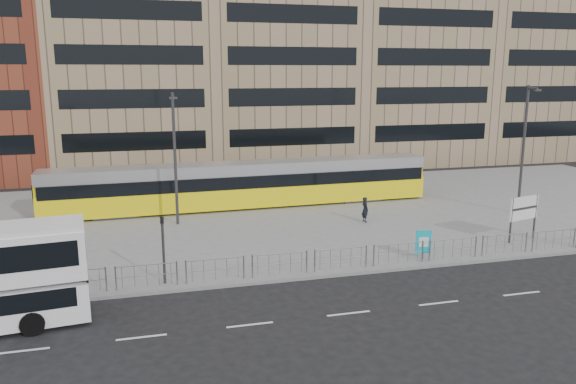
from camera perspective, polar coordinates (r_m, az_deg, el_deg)
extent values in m
plane|color=black|center=(27.11, 7.12, -8.33)|extent=(120.00, 120.00, 0.00)
cube|color=slate|center=(37.97, 0.38, -2.14)|extent=(64.00, 24.00, 0.15)
cube|color=gray|center=(27.12, 7.08, -8.14)|extent=(64.00, 0.25, 0.17)
cube|color=#987D62|center=(57.53, -15.59, 13.26)|extent=(14.00, 16.00, 22.00)
cube|color=#987D62|center=(59.16, -1.52, 14.61)|extent=(14.00, 16.00, 24.00)
cube|color=#987D62|center=(63.82, 11.14, 12.86)|extent=(14.00, 16.00, 21.00)
cube|color=#987D62|center=(71.04, 21.66, 12.96)|extent=(14.00, 16.00, 23.00)
cylinder|color=gray|center=(27.93, 10.63, -5.23)|extent=(32.00, 0.05, 0.05)
cylinder|color=gray|center=(28.08, 10.59, -6.20)|extent=(32.00, 0.04, 0.04)
cylinder|color=gray|center=(25.91, -23.80, -8.64)|extent=(0.07, 0.07, 1.10)
cube|color=white|center=(24.14, 12.97, -11.17)|extent=(62.00, 0.12, 0.01)
cylinder|color=black|center=(22.94, -24.54, -12.10)|extent=(0.90, 0.36, 0.88)
cylinder|color=black|center=(25.02, -24.27, -10.06)|extent=(0.90, 0.36, 0.88)
cube|color=yellow|center=(39.31, -4.54, -0.21)|extent=(26.75, 3.22, 1.53)
cube|color=black|center=(39.10, -4.56, 1.29)|extent=(26.37, 3.25, 0.86)
cube|color=#B7B7BC|center=(38.96, -4.58, 2.46)|extent=(26.74, 3.01, 0.76)
cube|color=yellow|center=(43.56, 12.13, 1.59)|extent=(1.20, 2.18, 2.48)
cube|color=yellow|center=(38.73, -23.38, -0.44)|extent=(1.20, 2.18, 2.48)
cylinder|color=#2D2D30|center=(39.16, -4.55, 0.81)|extent=(2.33, 2.33, 2.86)
cube|color=#2D2D30|center=(42.00, 7.01, -0.40)|extent=(2.92, 2.47, 0.48)
cube|color=#2D2D30|center=(38.69, -17.06, -1.93)|extent=(2.92, 2.47, 0.48)
cylinder|color=#2D2D30|center=(33.16, 21.71, -2.74)|extent=(0.11, 0.11, 2.53)
cylinder|color=#2D2D30|center=(34.69, 23.79, -2.29)|extent=(0.11, 0.11, 2.53)
cube|color=white|center=(33.78, 22.86, -1.52)|extent=(2.15, 0.63, 1.32)
cylinder|color=#2D2D30|center=(29.29, 13.54, -5.88)|extent=(0.06, 0.06, 0.80)
cube|color=#0EB2CB|center=(29.14, 13.59, -4.95)|extent=(0.80, 0.18, 1.19)
cube|color=white|center=(29.11, 13.62, -4.96)|extent=(0.49, 0.09, 0.50)
imported|color=black|center=(35.61, 7.83, -1.77)|extent=(0.46, 0.63, 1.60)
cylinder|color=#2D2D30|center=(25.56, -12.53, -5.90)|extent=(0.12, 0.12, 3.00)
imported|color=#2D2D30|center=(25.24, -12.65, -3.52)|extent=(0.20, 0.23, 1.00)
cylinder|color=#2D2D30|center=(34.79, -11.40, 3.23)|extent=(0.18, 0.18, 8.09)
cylinder|color=#2D2D30|center=(34.03, -11.62, 9.54)|extent=(0.14, 0.90, 0.14)
cube|color=#2D2D30|center=(33.58, -11.57, 9.34)|extent=(0.45, 0.20, 0.12)
cylinder|color=#2D2D30|center=(39.85, 22.77, 3.89)|extent=(0.18, 0.18, 8.45)
cylinder|color=#2D2D30|center=(39.23, 23.61, 9.62)|extent=(0.14, 0.90, 0.14)
cube|color=#2D2D30|center=(38.88, 24.01, 9.43)|extent=(0.45, 0.20, 0.12)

